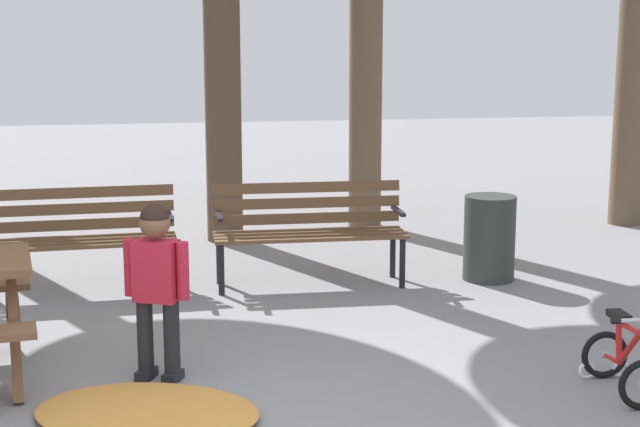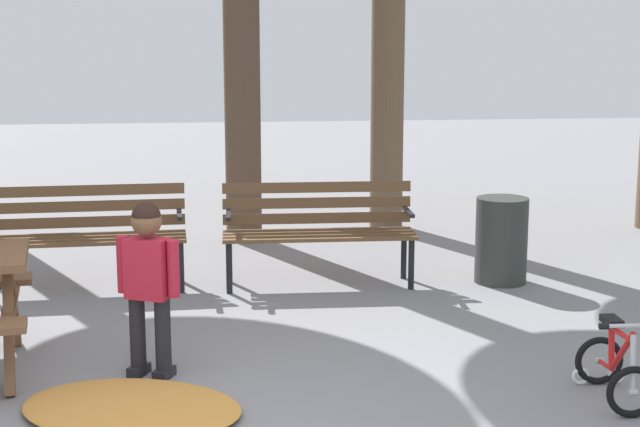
{
  "view_description": "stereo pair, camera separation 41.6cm",
  "coord_description": "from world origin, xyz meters",
  "px_view_note": "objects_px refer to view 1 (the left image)",
  "views": [
    {
      "loc": [
        -0.38,
        -4.55,
        2.13
      ],
      "look_at": [
        0.79,
        2.07,
        0.85
      ],
      "focal_mm": 54.73,
      "sensor_mm": 36.0,
      "label": 1
    },
    {
      "loc": [
        0.03,
        -4.61,
        2.13
      ],
      "look_at": [
        0.79,
        2.07,
        0.85
      ],
      "focal_mm": 54.73,
      "sensor_mm": 36.0,
      "label": 2
    }
  ],
  "objects_px": {
    "park_bench_left": "(309,225)",
    "child_standing": "(156,277)",
    "kids_bicycle": "(623,361)",
    "park_bench_far_left": "(76,231)",
    "trash_bin": "(489,238)"
  },
  "relations": [
    {
      "from": "park_bench_far_left",
      "to": "trash_bin",
      "type": "xyz_separation_m",
      "value": [
        3.45,
        -0.18,
        -0.15
      ]
    },
    {
      "from": "child_standing",
      "to": "kids_bicycle",
      "type": "xyz_separation_m",
      "value": [
        2.7,
        -0.7,
        -0.45
      ]
    },
    {
      "from": "park_bench_left",
      "to": "child_standing",
      "type": "distance_m",
      "value": 2.48
    },
    {
      "from": "park_bench_left",
      "to": "child_standing",
      "type": "relative_size",
      "value": 1.46
    },
    {
      "from": "park_bench_left",
      "to": "trash_bin",
      "type": "height_order",
      "value": "park_bench_left"
    },
    {
      "from": "park_bench_far_left",
      "to": "trash_bin",
      "type": "bearing_deg",
      "value": -3.01
    },
    {
      "from": "child_standing",
      "to": "kids_bicycle",
      "type": "distance_m",
      "value": 2.83
    },
    {
      "from": "kids_bicycle",
      "to": "trash_bin",
      "type": "height_order",
      "value": "trash_bin"
    },
    {
      "from": "park_bench_far_left",
      "to": "kids_bicycle",
      "type": "bearing_deg",
      "value": -40.87
    },
    {
      "from": "child_standing",
      "to": "trash_bin",
      "type": "distance_m",
      "value": 3.47
    },
    {
      "from": "park_bench_left",
      "to": "kids_bicycle",
      "type": "xyz_separation_m",
      "value": [
        1.41,
        -2.82,
        -0.31
      ]
    },
    {
      "from": "park_bench_left",
      "to": "trash_bin",
      "type": "bearing_deg",
      "value": -4.68
    },
    {
      "from": "park_bench_far_left",
      "to": "child_standing",
      "type": "distance_m",
      "value": 2.26
    },
    {
      "from": "child_standing",
      "to": "trash_bin",
      "type": "xyz_separation_m",
      "value": [
        2.83,
        1.99,
        -0.29
      ]
    },
    {
      "from": "park_bench_left",
      "to": "kids_bicycle",
      "type": "height_order",
      "value": "park_bench_left"
    }
  ]
}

